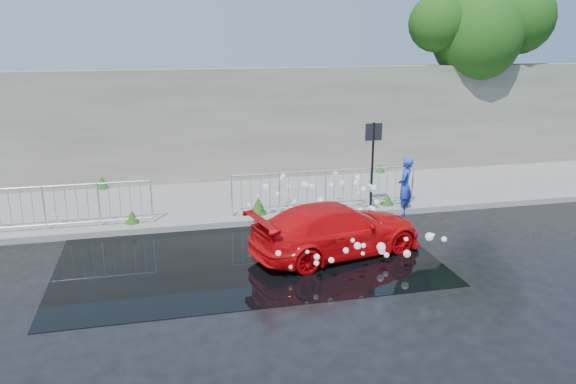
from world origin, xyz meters
name	(u,v)px	position (x,y,z in m)	size (l,w,h in m)	color
ground	(230,277)	(0.00, 0.00, 0.00)	(90.00, 90.00, 0.00)	black
pavement	(207,202)	(0.00, 5.00, 0.07)	(30.00, 4.00, 0.15)	gray
curb	(214,225)	(0.00, 3.00, 0.08)	(30.00, 0.25, 0.16)	gray
retaining_wall	(199,126)	(0.00, 7.20, 1.90)	(30.00, 0.60, 3.50)	#5E5A4F
puddle	(246,256)	(0.50, 1.00, 0.01)	(8.00, 5.00, 0.01)	black
sign_post	(373,152)	(4.20, 3.10, 1.72)	(0.45, 0.06, 2.50)	black
tree	(484,29)	(9.75, 7.41, 4.81)	(5.20, 3.07, 6.45)	#332114
railing_left	(44,206)	(-4.00, 3.35, 0.74)	(5.05, 0.05, 1.10)	silver
railing_right	(325,189)	(3.00, 3.35, 0.74)	(5.05, 0.05, 1.10)	silver
weeds	(197,199)	(-0.31, 4.45, 0.33)	(12.17, 3.93, 0.45)	#164813
water_spray	(340,211)	(2.84, 1.61, 0.66)	(3.48, 5.31, 1.01)	white
red_car	(337,229)	(2.47, 0.69, 0.57)	(1.60, 3.92, 1.14)	red
person	(405,186)	(5.12, 3.00, 0.77)	(0.56, 0.37, 1.54)	blue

